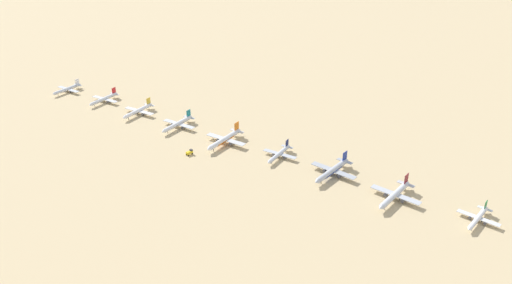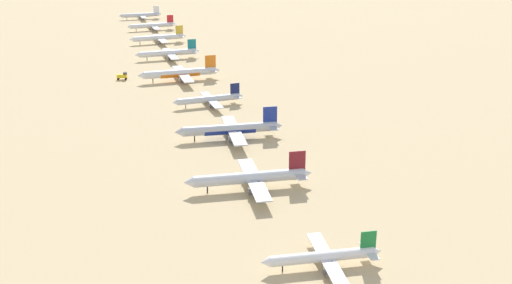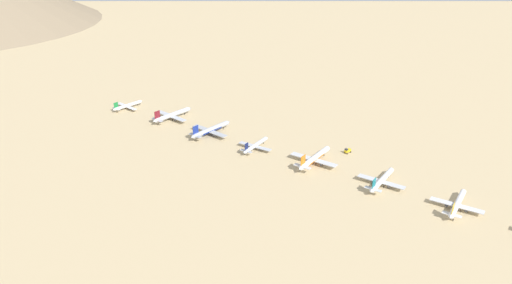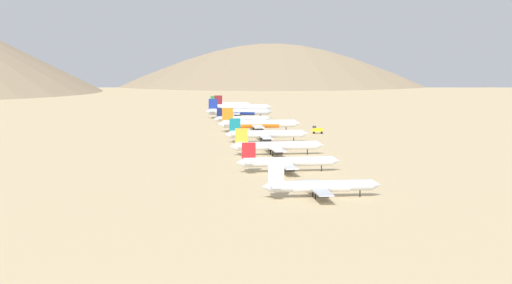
{
  "view_description": "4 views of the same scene",
  "coord_description": "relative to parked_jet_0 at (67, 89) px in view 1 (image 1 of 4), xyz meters",
  "views": [
    {
      "loc": [
        284.12,
        229.3,
        183.95
      ],
      "look_at": [
        -5.57,
        25.94,
        5.47
      ],
      "focal_mm": 36.31,
      "sensor_mm": 36.0,
      "label": 1
    },
    {
      "loc": [
        50.69,
        321.15,
        86.69
      ],
      "look_at": [
        -6.93,
        114.03,
        5.75
      ],
      "focal_mm": 44.62,
      "sensor_mm": 36.0,
      "label": 2
    },
    {
      "loc": [
        -272.89,
        -150.98,
        159.19
      ],
      "look_at": [
        0.23,
        50.84,
        4.08
      ],
      "focal_mm": 35.17,
      "sensor_mm": 36.0,
      "label": 3
    },
    {
      "loc": [
        -33.82,
        -412.49,
        39.43
      ],
      "look_at": [
        -6.24,
        -86.32,
        4.29
      ],
      "focal_mm": 56.66,
      "sensor_mm": 36.0,
      "label": 4
    }
  ],
  "objects": [
    {
      "name": "parked_jet_3",
      "position": [
        -1.34,
        144.45,
        0.49
      ],
      "size": [
        38.59,
        31.31,
        11.13
      ],
      "color": "silver",
      "rests_on": "ground"
    },
    {
      "name": "parked_jet_4",
      "position": [
        -0.24,
        194.86,
        0.92
      ],
      "size": [
        43.47,
        35.24,
        12.55
      ],
      "color": "silver",
      "rests_on": "ground"
    },
    {
      "name": "parked_jet_7",
      "position": [
        -0.47,
        333.78,
        0.82
      ],
      "size": [
        42.0,
        34.16,
        12.11
      ],
      "color": "silver",
      "rests_on": "ground"
    },
    {
      "name": "parked_jet_0",
      "position": [
        0.0,
        0.0,
        0.0
      ],
      "size": [
        33.94,
        27.52,
        9.8
      ],
      "color": "silver",
      "rests_on": "ground"
    },
    {
      "name": "service_truck",
      "position": [
        28.73,
        183.98,
        -1.18
      ],
      "size": [
        5.54,
        3.57,
        3.9
      ],
      "color": "yellow",
      "rests_on": "ground"
    },
    {
      "name": "parked_jet_8",
      "position": [
        -6.02,
        384.06,
        -0.17
      ],
      "size": [
        31.79,
        25.88,
        9.16
      ],
      "color": "white",
      "rests_on": "ground"
    },
    {
      "name": "parked_jet_1",
      "position": [
        -3.24,
        49.97,
        0.23
      ],
      "size": [
        35.93,
        29.21,
        10.36
      ],
      "color": "silver",
      "rests_on": "ground"
    },
    {
      "name": "parked_jet_6",
      "position": [
        -5.11,
        286.45,
        0.84
      ],
      "size": [
        42.78,
        34.8,
        12.33
      ],
      "color": "#B2B7C1",
      "rests_on": "ground"
    },
    {
      "name": "ground_plane",
      "position": [
        -2.72,
        193.03,
        -3.26
      ],
      "size": [
        2289.8,
        2289.8,
        0.0
      ],
      "primitive_type": "plane",
      "color": "tan"
    },
    {
      "name": "parked_jet_5",
      "position": [
        -5.88,
        241.77,
        -0.02
      ],
      "size": [
        33.36,
        27.12,
        9.62
      ],
      "color": "silver",
      "rests_on": "ground"
    },
    {
      "name": "parked_jet_2",
      "position": [
        -1.8,
        96.94,
        0.43
      ],
      "size": [
        37.98,
        30.89,
        10.95
      ],
      "color": "white",
      "rests_on": "ground"
    }
  ]
}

